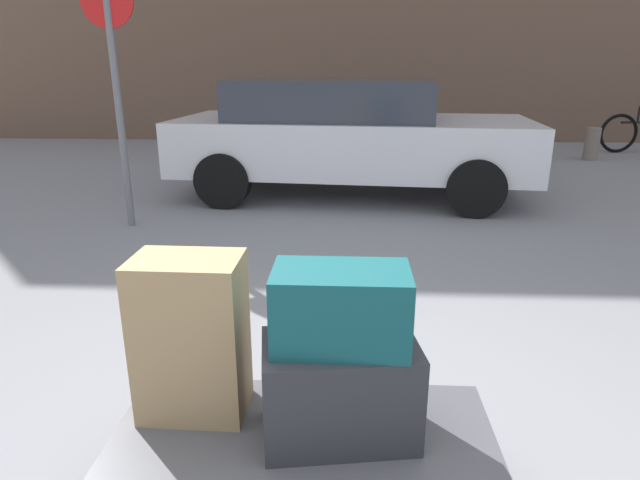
{
  "coord_description": "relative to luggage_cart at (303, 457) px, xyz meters",
  "views": [
    {
      "loc": [
        0.14,
        -1.57,
        1.6
      ],
      "look_at": [
        0.0,
        1.2,
        0.69
      ],
      "focal_mm": 30.24,
      "sensor_mm": 36.0,
      "label": 1
    }
  ],
  "objects": [
    {
      "name": "bollard_kerb_mid",
      "position": [
        4.38,
        8.05,
        0.01
      ],
      "size": [
        0.24,
        0.24,
        0.55
      ],
      "primitive_type": "cylinder",
      "color": "#72665B",
      "rests_on": "ground_plane"
    },
    {
      "name": "parked_car",
      "position": [
        0.14,
        5.2,
        0.49
      ],
      "size": [
        4.44,
        2.22,
        1.42
      ],
      "color": "silver",
      "rests_on": "ground_plane"
    },
    {
      "name": "bollard_kerb_near",
      "position": [
        2.99,
        8.05,
        0.01
      ],
      "size": [
        0.24,
        0.24,
        0.55
      ],
      "primitive_type": "cylinder",
      "color": "#72665B",
      "rests_on": "ground_plane"
    },
    {
      "name": "no_parking_sign",
      "position": [
        -2.09,
        3.7,
        1.22
      ],
      "size": [
        0.5,
        0.07,
        2.41
      ],
      "color": "slate",
      "rests_on": "ground_plane"
    },
    {
      "name": "duffel_bag_teal_topmost_pile",
      "position": [
        0.13,
        0.05,
        0.56
      ],
      "size": [
        0.45,
        0.27,
        0.27
      ],
      "primitive_type": "cube",
      "rotation": [
        0.0,
        0.0,
        0.0
      ],
      "color": "#144C51",
      "rests_on": "duffel_bag_charcoal_stacked_top"
    },
    {
      "name": "suitcase_tan_rear_left",
      "position": [
        -0.42,
        0.17,
        0.38
      ],
      "size": [
        0.39,
        0.27,
        0.61
      ],
      "primitive_type": "cube",
      "rotation": [
        0.0,
        0.0,
        -0.02
      ],
      "color": "#9E7F56",
      "rests_on": "luggage_cart"
    },
    {
      "name": "duffel_bag_charcoal_stacked_top",
      "position": [
        0.13,
        0.05,
        0.25
      ],
      "size": [
        0.57,
        0.39,
        0.36
      ],
      "primitive_type": "cube",
      "rotation": [
        0.0,
        0.0,
        0.15
      ],
      "color": "#2D2D33",
      "rests_on": "luggage_cart"
    },
    {
      "name": "luggage_cart",
      "position": [
        0.0,
        0.0,
        0.0
      ],
      "size": [
        1.37,
        0.74,
        0.34
      ],
      "color": "#4C4C51",
      "rests_on": "ground_plane"
    }
  ]
}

